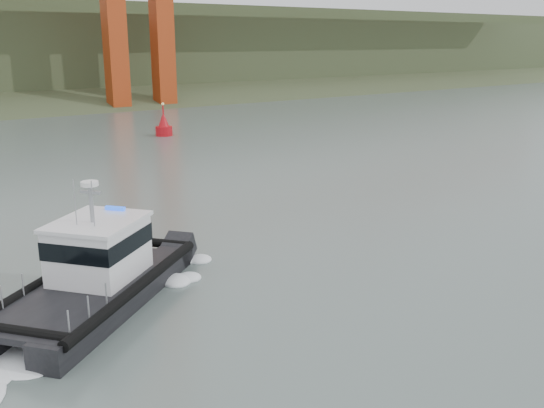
{
  "coord_description": "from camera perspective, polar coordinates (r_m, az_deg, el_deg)",
  "views": [
    {
      "loc": [
        -18.09,
        -18.19,
        10.78
      ],
      "look_at": [
        -0.36,
        6.91,
        2.4
      ],
      "focal_mm": 40.0,
      "sensor_mm": 36.0,
      "label": 1
    }
  ],
  "objects": [
    {
      "name": "ground",
      "position": [
        27.83,
        8.93,
        -7.74
      ],
      "size": [
        400.0,
        400.0,
        0.0
      ],
      "primitive_type": "plane",
      "color": "#4F5E58",
      "rests_on": "ground"
    },
    {
      "name": "patrol_boat",
      "position": [
        26.57,
        -16.21,
        -6.15
      ],
      "size": [
        11.23,
        10.23,
        5.43
      ],
      "rotation": [
        0.0,
        0.0,
        -0.89
      ],
      "color": "black",
      "rests_on": "ground"
    },
    {
      "name": "nav_buoy",
      "position": [
        71.43,
        -10.15,
        7.19
      ],
      "size": [
        1.93,
        1.93,
        4.01
      ],
      "color": "#AE0C13",
      "rests_on": "ground"
    }
  ]
}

